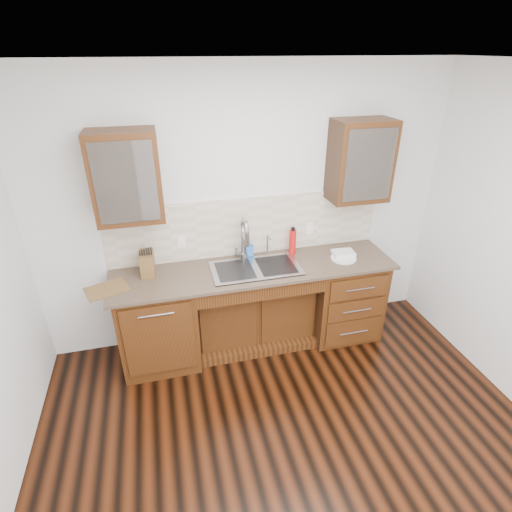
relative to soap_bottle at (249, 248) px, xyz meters
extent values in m
cube|color=#351507|center=(0.00, -1.68, -1.04)|extent=(4.00, 3.50, 0.10)
cube|color=white|center=(0.00, -1.68, 1.76)|extent=(4.00, 3.50, 0.10)
cube|color=white|center=(0.00, 0.12, 0.36)|extent=(4.00, 0.10, 2.70)
cube|color=#593014|center=(-0.95, -0.24, -0.55)|extent=(0.70, 0.62, 0.88)
cube|color=#593014|center=(0.00, -0.15, -0.64)|extent=(1.20, 0.44, 0.70)
cube|color=#593014|center=(0.95, -0.24, -0.55)|extent=(0.70, 0.62, 0.88)
cube|color=#84705B|center=(0.00, -0.26, -0.10)|extent=(2.70, 0.65, 0.03)
cube|color=beige|center=(0.00, 0.05, 0.21)|extent=(2.70, 0.02, 0.59)
cube|color=#9E9EA5|center=(0.00, -0.27, -0.17)|extent=(0.84, 0.46, 0.19)
cylinder|color=#999993|center=(-0.07, -0.04, 0.12)|extent=(0.04, 0.04, 0.40)
cylinder|color=#999993|center=(0.18, -0.03, 0.04)|extent=(0.02, 0.02, 0.24)
cube|color=#593014|center=(-1.05, -0.10, 0.83)|extent=(0.55, 0.34, 0.75)
cube|color=#593014|center=(1.05, -0.10, 0.83)|extent=(0.55, 0.34, 0.75)
cube|color=white|center=(-0.65, 0.04, 0.13)|extent=(0.08, 0.01, 0.12)
cube|color=white|center=(0.65, 0.04, 0.13)|extent=(0.08, 0.01, 0.12)
imported|color=blue|center=(0.00, 0.00, 0.00)|extent=(0.08, 0.08, 0.16)
cylinder|color=red|center=(0.43, -0.06, 0.05)|extent=(0.09, 0.09, 0.26)
cylinder|color=white|center=(0.88, -0.30, -0.08)|extent=(0.26, 0.26, 0.01)
cube|color=white|center=(0.91, -0.24, -0.05)|extent=(0.22, 0.17, 0.03)
cube|color=brown|center=(-0.99, -0.13, 0.03)|extent=(0.13, 0.20, 0.22)
cube|color=#966320|center=(-1.34, -0.32, -0.07)|extent=(0.41, 0.35, 0.02)
imported|color=white|center=(-1.14, -0.10, 0.78)|extent=(0.15, 0.15, 0.09)
imported|color=silver|center=(-0.95, -0.10, 0.77)|extent=(0.11, 0.11, 0.08)
imported|color=white|center=(1.00, -0.10, 0.78)|extent=(0.15, 0.15, 0.10)
imported|color=white|center=(1.14, -0.10, 0.78)|extent=(0.11, 0.11, 0.09)
camera|label=1|loc=(-0.81, -3.45, 1.78)|focal=28.00mm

